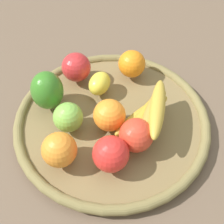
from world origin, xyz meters
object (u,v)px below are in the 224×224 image
at_px(orange_2, 59,150).
at_px(apple_2, 111,154).
at_px(orange_0, 109,115).
at_px(lemon_0, 100,83).
at_px(banana_bunch, 150,112).
at_px(orange_1, 132,64).
at_px(apple_3, 68,117).
at_px(bell_pepper, 47,90).
at_px(apple_1, 76,67).
at_px(apple_0, 136,135).

bearing_deg(orange_2, apple_2, -46.44).
distance_m(orange_0, apple_2, 0.10).
xyz_separation_m(orange_2, lemon_0, (0.19, 0.10, -0.01)).
xyz_separation_m(banana_bunch, orange_1, (0.08, 0.15, -0.00)).
height_order(apple_3, orange_1, orange_1).
xyz_separation_m(orange_2, apple_2, (0.07, -0.08, 0.00)).
bearing_deg(apple_2, banana_bunch, 10.69).
bearing_deg(lemon_0, bell_pepper, 159.55).
distance_m(orange_0, bell_pepper, 0.16).
relative_size(orange_2, orange_0, 1.01).
bearing_deg(apple_1, lemon_0, -78.01).
relative_size(banana_bunch, orange_0, 2.37).
bearing_deg(lemon_0, apple_1, 101.99).
xyz_separation_m(orange_2, apple_0, (0.14, -0.08, 0.00)).
height_order(apple_0, lemon_0, apple_0).
height_order(lemon_0, apple_1, apple_1).
height_order(lemon_0, orange_1, orange_1).
bearing_deg(bell_pepper, orange_1, 107.86).
bearing_deg(apple_0, banana_bunch, 21.28).
xyz_separation_m(apple_0, apple_2, (-0.07, -0.00, 0.00)).
bearing_deg(bell_pepper, lemon_0, 100.64).
distance_m(lemon_0, banana_bunch, 0.16).
bearing_deg(banana_bunch, apple_1, 98.91).
relative_size(orange_2, apple_3, 1.09).
height_order(bell_pepper, orange_1, bell_pepper).
xyz_separation_m(apple_3, bell_pepper, (0.00, 0.09, 0.01)).
bearing_deg(banana_bunch, apple_3, 142.59).
xyz_separation_m(orange_2, bell_pepper, (0.07, 0.15, 0.01)).
bearing_deg(apple_3, apple_2, -86.34).
height_order(orange_2, banana_bunch, banana_bunch).
relative_size(bell_pepper, apple_1, 1.28).
distance_m(apple_3, orange_1, 0.23).
bearing_deg(apple_1, apple_2, -111.63).
bearing_deg(orange_1, banana_bunch, -119.31).
relative_size(orange_0, apple_2, 0.96).
bearing_deg(orange_2, lemon_0, 28.34).
bearing_deg(apple_3, orange_0, -38.28).
distance_m(lemon_0, orange_1, 0.10).
height_order(apple_0, orange_1, apple_0).
relative_size(apple_0, lemon_0, 1.09).
bearing_deg(orange_2, orange_1, 18.03).
bearing_deg(apple_3, apple_0, -59.50).
relative_size(apple_0, orange_1, 1.06).
xyz_separation_m(apple_2, orange_1, (0.22, 0.17, -0.00)).
bearing_deg(orange_2, bell_pepper, 64.93).
bearing_deg(lemon_0, orange_2, -151.66).
bearing_deg(lemon_0, apple_3, -161.17).
bearing_deg(lemon_0, orange_1, -4.14).
distance_m(apple_3, banana_bunch, 0.18).
bearing_deg(apple_3, apple_1, 46.93).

